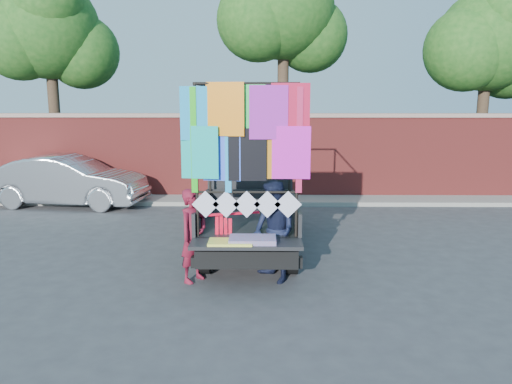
{
  "coord_description": "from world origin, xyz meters",
  "views": [
    {
      "loc": [
        0.31,
        -8.3,
        3.07
      ],
      "look_at": [
        0.22,
        0.04,
        1.49
      ],
      "focal_mm": 35.0,
      "sensor_mm": 36.0,
      "label": 1
    }
  ],
  "objects_px": {
    "pickup_truck": "(250,203)",
    "man": "(274,232)",
    "sedan": "(68,181)",
    "woman": "(193,236)"
  },
  "relations": [
    {
      "from": "woman",
      "to": "man",
      "type": "height_order",
      "value": "man"
    },
    {
      "from": "pickup_truck",
      "to": "man",
      "type": "distance_m",
      "value": 2.47
    },
    {
      "from": "man",
      "to": "pickup_truck",
      "type": "bearing_deg",
      "value": 159.09
    },
    {
      "from": "pickup_truck",
      "to": "sedan",
      "type": "height_order",
      "value": "pickup_truck"
    },
    {
      "from": "pickup_truck",
      "to": "woman",
      "type": "relative_size",
      "value": 3.31
    },
    {
      "from": "sedan",
      "to": "woman",
      "type": "xyz_separation_m",
      "value": [
        4.4,
        -5.95,
        0.07
      ]
    },
    {
      "from": "man",
      "to": "woman",
      "type": "bearing_deg",
      "value": -120.53
    },
    {
      "from": "sedan",
      "to": "pickup_truck",
      "type": "bearing_deg",
      "value": -116.43
    },
    {
      "from": "man",
      "to": "sedan",
      "type": "bearing_deg",
      "value": -167.25
    },
    {
      "from": "pickup_truck",
      "to": "man",
      "type": "height_order",
      "value": "pickup_truck"
    }
  ]
}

